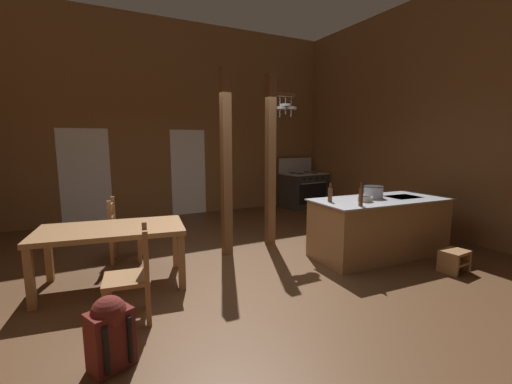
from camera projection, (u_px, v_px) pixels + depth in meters
The scene contains 18 objects.
ground_plane at pixel (246, 278), 4.56m from camera, with size 8.98×9.03×0.10m, color brown.
wall_back at pixel (169, 120), 7.90m from camera, with size 8.98×0.14×4.52m, color brown.
wall_right at pixel (453, 114), 6.10m from camera, with size 0.14×9.03×4.52m, color brown.
glazed_door_back_left at pixel (85, 177), 7.19m from camera, with size 1.00×0.01×2.05m, color white.
glazed_panel_back_right at pixel (189, 173), 8.20m from camera, with size 0.84×0.01×2.05m, color white.
kitchen_island at pixel (379, 227), 5.28m from camera, with size 2.21×1.07×0.90m.
stove_range at pixel (303, 189), 9.15m from camera, with size 1.21×0.92×1.32m.
support_post_with_pot_rack at pixel (272, 155), 5.72m from camera, with size 0.56×0.20×2.87m.
support_post_center at pixel (226, 164), 5.18m from camera, with size 0.14×0.14×2.87m.
step_stool at pixel (454, 259), 4.63m from camera, with size 0.39×0.31×0.30m.
dining_table at pixel (112, 234), 4.13m from camera, with size 1.81×1.14×0.74m.
ladderback_chair_near_window at pixel (132, 276), 3.36m from camera, with size 0.50×0.50×0.95m.
ladderback_chair_by_post at pixel (122, 231), 5.04m from camera, with size 0.52×0.52×0.95m.
backpack at pixel (110, 330), 2.64m from camera, with size 0.38×0.37×0.60m.
stockpot_on_counter at pixel (373, 192), 5.25m from camera, with size 0.37×0.30×0.19m.
mixing_bowl_on_counter at pixel (365, 199), 4.96m from camera, with size 0.21×0.21×0.08m.
bottle_tall_on_counter at pixel (330, 194), 4.94m from camera, with size 0.06×0.06×0.27m.
bottle_short_on_counter at pixel (361, 197), 4.61m from camera, with size 0.06×0.06×0.33m.
Camera 1 is at (-1.87, -3.92, 1.78)m, focal length 23.66 mm.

